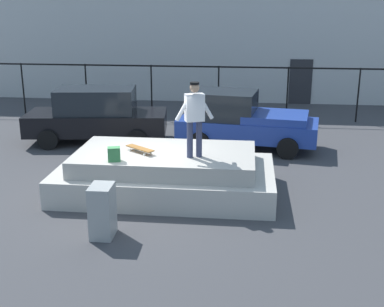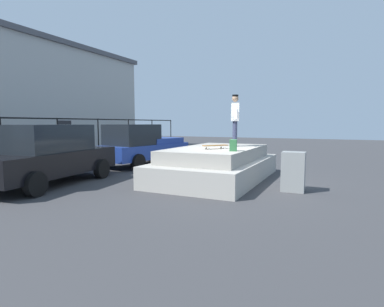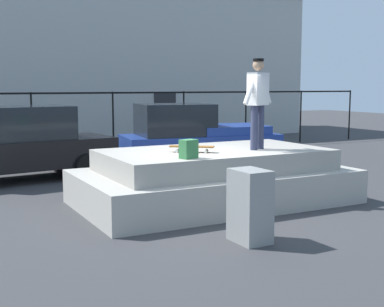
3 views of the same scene
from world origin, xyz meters
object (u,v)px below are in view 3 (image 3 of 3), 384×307
at_px(skateboarder, 258,97).
at_px(car_blue_pickup_mid, 195,136).
at_px(car_black_sedan_near, 17,144).
at_px(utility_box, 250,206).
at_px(skateboard, 192,147).
at_px(backpack, 189,149).

bearing_deg(skateboarder, car_blue_pickup_mid, 76.96).
xyz_separation_m(car_black_sedan_near, utility_box, (2.12, -6.82, -0.37)).
bearing_deg(skateboarder, skateboard, 171.46).
distance_m(skateboarder, car_black_sedan_near, 6.09).
bearing_deg(utility_box, skateboard, 81.93).
relative_size(backpack, car_black_sedan_near, 0.07).
distance_m(car_black_sedan_near, car_blue_pickup_mid, 4.79).
bearing_deg(backpack, skateboarder, 1.31).
xyz_separation_m(skateboard, utility_box, (-0.28, -2.36, -0.61)).
xyz_separation_m(car_blue_pickup_mid, utility_box, (-2.66, -6.69, -0.35)).
bearing_deg(utility_box, skateboarder, 51.92).
bearing_deg(car_blue_pickup_mid, backpack, -119.20).
relative_size(skateboard, car_blue_pickup_mid, 0.17).
bearing_deg(backpack, utility_box, -99.30).
height_order(skateboard, car_blue_pickup_mid, car_blue_pickup_mid).
xyz_separation_m(skateboarder, car_blue_pickup_mid, (1.05, 4.54, -1.18)).
height_order(skateboarder, skateboard, skateboarder).
height_order(car_black_sedan_near, car_blue_pickup_mid, car_black_sedan_near).
distance_m(car_blue_pickup_mid, utility_box, 7.21).
relative_size(skateboarder, utility_box, 1.63).
bearing_deg(skateboard, utility_box, -96.77).
distance_m(skateboard, car_black_sedan_near, 5.07).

